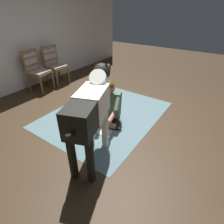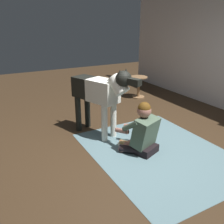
% 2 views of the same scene
% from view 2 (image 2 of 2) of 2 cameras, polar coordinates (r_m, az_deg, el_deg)
% --- Properties ---
extents(ground_plane, '(14.18, 14.18, 0.00)m').
position_cam_2_polar(ground_plane, '(3.85, 4.61, -9.56)').
color(ground_plane, '#372617').
extents(area_rug, '(2.43, 1.92, 0.01)m').
position_cam_2_polar(area_rug, '(3.93, 10.73, -9.12)').
color(area_rug, slate).
rests_on(area_rug, ground).
extents(person_sitting_on_floor, '(0.71, 0.61, 0.81)m').
position_cam_2_polar(person_sitting_on_floor, '(3.78, 7.03, -4.59)').
color(person_sitting_on_floor, black).
rests_on(person_sitting_on_floor, ground).
extents(large_dog, '(1.45, 0.67, 1.24)m').
position_cam_2_polar(large_dog, '(4.12, -2.78, 4.57)').
color(large_dog, white).
rests_on(large_dog, ground).
extents(hot_dog_on_plate, '(0.26, 0.26, 0.06)m').
position_cam_2_polar(hot_dog_on_plate, '(4.08, 3.08, -7.22)').
color(hot_dog_on_plate, silver).
rests_on(hot_dog_on_plate, ground).
extents(round_side_table, '(0.44, 0.44, 0.55)m').
position_cam_2_polar(round_side_table, '(6.45, 6.16, 6.23)').
color(round_side_table, olive).
rests_on(round_side_table, ground).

